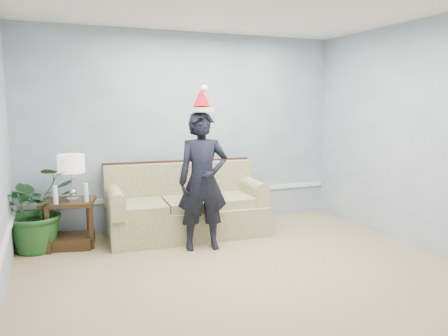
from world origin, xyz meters
TOP-DOWN VIEW (x-y plane):
  - room_shell at (0.00, 0.00)m, footprint 4.54×5.04m
  - wainscot_trim at (-1.18, 1.18)m, footprint 4.49×4.99m
  - sofa at (-0.16, 2.07)m, footprint 2.08×0.99m
  - side_table at (-1.63, 2.10)m, footprint 0.70×0.62m
  - table_lamp at (-1.57, 2.06)m, footprint 0.31×0.31m
  - candle_pair at (-1.60, 1.93)m, footprint 0.39×0.06m
  - houseplant at (-1.98, 2.12)m, footprint 1.19×1.14m
  - man at (-0.14, 1.44)m, footprint 0.66×0.49m
  - santa_hat at (-0.14, 1.45)m, footprint 0.33×0.36m
  - teddy_bear at (0.08, 1.92)m, footprint 0.27×0.29m

SIDE VIEW (x-z plane):
  - side_table at x=-1.63m, z-range -0.06..0.52m
  - sofa at x=-0.16m, z-range -0.14..0.81m
  - wainscot_trim at x=-1.18m, z-range 0.42..0.48m
  - houseplant at x=-1.98m, z-range 0.00..1.02m
  - teddy_bear at x=0.08m, z-range 0.44..0.84m
  - candle_pair at x=-1.60m, z-range 0.57..0.79m
  - man at x=-0.14m, z-range 0.00..1.64m
  - table_lamp at x=-1.57m, z-range 0.73..1.28m
  - room_shell at x=0.00m, z-range -0.02..2.72m
  - santa_hat at x=-0.14m, z-range 1.61..1.92m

